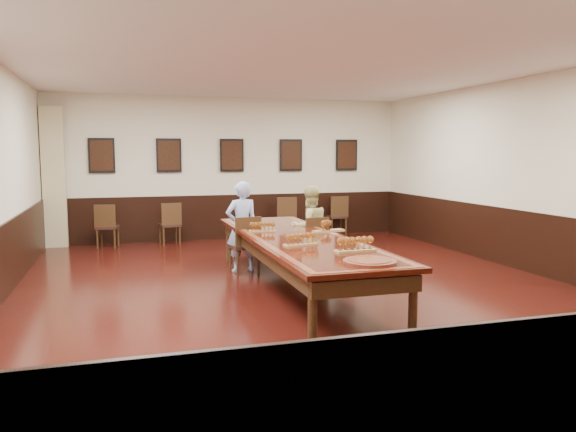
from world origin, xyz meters
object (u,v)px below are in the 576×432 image
object	(u,v)px
chair_woman	(312,243)
carved_platter	(370,262)
spare_chair_b	(170,223)
person_man	(242,227)
spare_chair_d	(336,215)
chair_man	(244,244)
conference_table	(298,246)
spare_chair_a	(107,226)
spare_chair_c	(285,218)
person_woman	(310,227)

from	to	relation	value
chair_woman	carved_platter	xyz separation A→B (m)	(-0.46, -3.26, 0.32)
chair_woman	spare_chair_b	xyz separation A→B (m)	(-2.08, 3.33, 0.00)
chair_woman	person_man	bearing A→B (deg)	-16.42
carved_platter	spare_chair_d	bearing A→B (deg)	71.26
spare_chair_d	person_man	xyz separation A→B (m)	(-3.04, -3.45, 0.28)
chair_man	spare_chair_d	world-z (taller)	chair_man
conference_table	spare_chair_d	bearing A→B (deg)	62.48
spare_chair_a	chair_woman	bearing A→B (deg)	146.96
spare_chair_c	spare_chair_d	distance (m)	1.36
person_woman	carved_platter	xyz separation A→B (m)	(-0.45, -3.36, 0.07)
spare_chair_d	person_woman	size ratio (longest dim) A/B	0.66
spare_chair_d	carved_platter	xyz separation A→B (m)	(-2.34, -6.89, 0.31)
person_man	spare_chair_b	bearing A→B (deg)	-82.40
spare_chair_d	person_man	world-z (taller)	person_man
spare_chair_d	conference_table	bearing A→B (deg)	63.58
person_woman	spare_chair_d	bearing A→B (deg)	-125.76
person_man	chair_man	bearing A→B (deg)	90.00
spare_chair_b	conference_table	size ratio (longest dim) A/B	0.18
spare_chair_a	person_woman	world-z (taller)	person_woman
chair_woman	spare_chair_a	bearing A→B (deg)	-52.38
spare_chair_c	conference_table	size ratio (longest dim) A/B	0.19
spare_chair_b	carved_platter	world-z (taller)	spare_chair_b
person_man	chair_woman	bearing A→B (deg)	162.68
conference_table	person_man	bearing A→B (deg)	111.87
spare_chair_a	spare_chair_d	size ratio (longest dim) A/B	0.97
spare_chair_a	carved_platter	size ratio (longest dim) A/B	1.21
spare_chair_d	person_woman	world-z (taller)	person_woman
chair_man	person_woman	bearing A→B (deg)	172.14
chair_woman	spare_chair_b	bearing A→B (deg)	-65.68
spare_chair_c	person_man	size ratio (longest dim) A/B	0.64
chair_man	spare_chair_c	bearing A→B (deg)	-125.36
chair_man	person_man	size ratio (longest dim) A/B	0.63
spare_chair_d	person_woman	distance (m)	4.01
chair_man	spare_chair_c	xyz separation A→B (m)	(1.69, 3.34, 0.01)
carved_platter	spare_chair_b	bearing A→B (deg)	103.75
spare_chair_a	spare_chair_b	distance (m)	1.27
spare_chair_d	conference_table	world-z (taller)	spare_chair_d
spare_chair_a	spare_chair_d	distance (m)	5.23
chair_woman	person_man	world-z (taller)	person_man
spare_chair_a	carved_platter	distance (m)	7.19
spare_chair_b	carved_platter	distance (m)	6.79
chair_man	spare_chair_d	bearing A→B (deg)	-139.01
spare_chair_d	person_man	distance (m)	4.60
chair_man	chair_woman	xyz separation A→B (m)	(1.15, -0.08, -0.02)
person_man	carved_platter	world-z (taller)	person_man
chair_woman	person_woman	distance (m)	0.27
conference_table	person_woman	bearing A→B (deg)	64.16
chair_woman	spare_chair_d	world-z (taller)	spare_chair_d
spare_chair_b	spare_chair_c	bearing A→B (deg)	173.76
spare_chair_b	spare_chair_d	size ratio (longest dim) A/B	0.97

